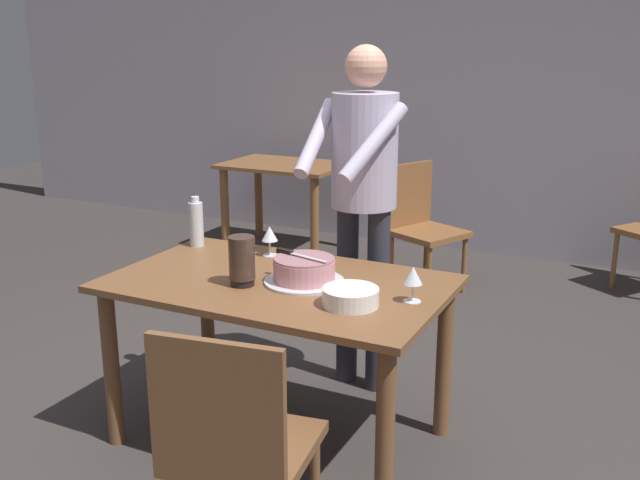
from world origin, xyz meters
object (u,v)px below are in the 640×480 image
object	(u,v)px
cake_knife	(291,253)
chair_near_side	(236,443)
cake_on_platter	(304,271)
background_chair_0	(421,223)
hurricane_lamp	(242,261)
background_table	(284,183)
main_dining_table	(279,306)
person_cutting_cake	(363,182)
plate_stack	(351,297)
wine_glass_near	(413,277)
water_bottle	(196,223)
wine_glass_far	(270,235)

from	to	relation	value
cake_knife	chair_near_side	size ratio (longest dim) A/B	0.30
cake_on_platter	background_chair_0	xyz separation A→B (m)	(-0.21, 2.19, -0.31)
hurricane_lamp	background_table	size ratio (longest dim) A/B	0.21
main_dining_table	person_cutting_cake	world-z (taller)	person_cutting_cake
main_dining_table	person_cutting_cake	size ratio (longest dim) A/B	0.83
plate_stack	chair_near_side	size ratio (longest dim) A/B	0.24
wine_glass_near	water_bottle	xyz separation A→B (m)	(-1.22, 0.28, 0.01)
wine_glass_far	chair_near_side	size ratio (longest dim) A/B	0.16
wine_glass_far	background_chair_0	distance (m)	1.95
main_dining_table	cake_knife	world-z (taller)	cake_knife
water_bottle	background_table	xyz separation A→B (m)	(-0.85, 2.41, -0.29)
chair_near_side	main_dining_table	bearing A→B (deg)	110.24
plate_stack	background_chair_0	bearing A→B (deg)	101.97
hurricane_lamp	cake_on_platter	bearing A→B (deg)	32.94
cake_knife	wine_glass_far	bearing A→B (deg)	134.82
wine_glass_far	person_cutting_cake	world-z (taller)	person_cutting_cake
cake_knife	wine_glass_near	xyz separation A→B (m)	(0.55, -0.03, -0.01)
cake_on_platter	hurricane_lamp	size ratio (longest dim) A/B	1.62
plate_stack	wine_glass_far	size ratio (longest dim) A/B	1.53
person_cutting_cake	chair_near_side	bearing A→B (deg)	-82.69
background_table	person_cutting_cake	bearing A→B (deg)	-52.28
water_bottle	hurricane_lamp	world-z (taller)	water_bottle
wine_glass_near	person_cutting_cake	world-z (taller)	person_cutting_cake
person_cutting_cake	background_chair_0	xyz separation A→B (m)	(-0.21, 1.57, -0.58)
plate_stack	person_cutting_cake	xyz separation A→B (m)	(-0.29, 0.78, 0.29)
water_bottle	hurricane_lamp	xyz separation A→B (m)	(0.52, -0.41, -0.01)
background_chair_0	wine_glass_far	bearing A→B (deg)	-93.45
cake_knife	chair_near_side	distance (m)	0.96
person_cutting_cake	cake_knife	bearing A→B (deg)	-96.42
background_chair_0	chair_near_side	bearing A→B (deg)	-82.48
cake_knife	plate_stack	xyz separation A→B (m)	(0.35, -0.18, -0.08)
background_table	wine_glass_near	bearing A→B (deg)	-52.39
plate_stack	water_bottle	bearing A→B (deg)	157.52
cake_on_platter	person_cutting_cake	bearing A→B (deg)	90.12
main_dining_table	cake_on_platter	distance (m)	0.21
cake_on_platter	wine_glass_near	size ratio (longest dim) A/B	2.36
main_dining_table	chair_near_side	bearing A→B (deg)	-69.76
chair_near_side	wine_glass_far	bearing A→B (deg)	114.83
cake_knife	plate_stack	bearing A→B (deg)	-26.50
water_bottle	hurricane_lamp	distance (m)	0.66
plate_stack	cake_knife	bearing A→B (deg)	153.50
cake_knife	chair_near_side	xyz separation A→B (m)	(0.25, -0.85, -0.37)
cake_knife	hurricane_lamp	xyz separation A→B (m)	(-0.15, -0.16, -0.01)
chair_near_side	water_bottle	bearing A→B (deg)	130.12
person_cutting_cake	background_table	xyz separation A→B (m)	(-1.59, 2.05, -0.50)
water_bottle	person_cutting_cake	xyz separation A→B (m)	(0.74, 0.36, 0.21)
cake_on_platter	cake_knife	size ratio (longest dim) A/B	1.27
cake_knife	water_bottle	bearing A→B (deg)	159.75
main_dining_table	background_table	xyz separation A→B (m)	(-1.47, 2.70, -0.05)
background_table	water_bottle	bearing A→B (deg)	-70.60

